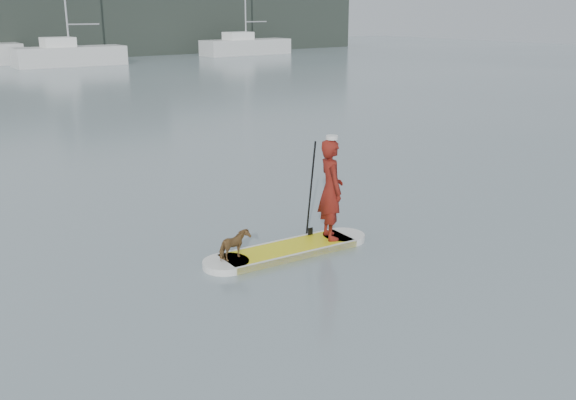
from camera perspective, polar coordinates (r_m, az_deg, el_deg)
ground at (r=9.62m, az=9.63°, el=-9.67°), size 140.00×140.00×0.00m
paddleboard at (r=11.56m, az=0.00°, el=-4.47°), size 3.29×1.02×0.12m
paddler at (r=11.74m, az=3.83°, el=0.94°), size 0.67×0.80×1.86m
white_cap at (r=11.52m, az=3.93°, el=5.57°), size 0.22×0.22×0.07m
dog at (r=10.95m, az=-4.79°, el=-4.04°), size 0.63×0.39×0.50m
paddle at (r=11.94m, az=2.03°, el=-0.05°), size 0.10×0.30×2.00m
sailboat_e at (r=52.74m, az=-18.88°, el=12.14°), size 8.27×3.06×11.81m
sailboat_f at (r=62.38m, az=-3.81°, el=13.59°), size 8.82×2.68×13.18m
shore_building_east at (r=64.57m, az=-15.86°, el=15.88°), size 10.00×4.00×8.00m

